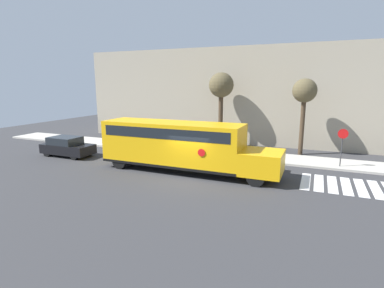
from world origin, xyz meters
The scene contains 9 objects.
ground_plane centered at (0.00, 0.00, 0.00)m, with size 60.00×60.00×0.00m, color #333335.
sidewalk_strip centered at (0.00, 6.50, 0.07)m, with size 44.00×3.00×0.15m.
building_backdrop centered at (0.00, 13.00, 4.38)m, with size 32.00×4.00×8.76m.
crosswalk_stripes centered at (8.85, 2.00, 0.00)m, with size 5.40×3.20×0.01m.
school_bus centered at (-1.17, 1.08, 1.77)m, with size 11.40×2.57×3.12m.
parked_car centered at (-10.90, 1.37, 0.73)m, with size 4.04×1.81×1.48m.
stop_sign centered at (8.35, 5.67, 1.71)m, with size 0.63×0.10×2.64m.
tree_near_sidewalk centered at (5.69, 8.85, 4.77)m, with size 1.82×1.82×5.90m.
tree_far_sidewalk centered at (-1.08, 9.35, 5.18)m, with size 2.13×2.13×6.46m.
Camera 1 is at (6.77, -15.68, 5.51)m, focal length 28.00 mm.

